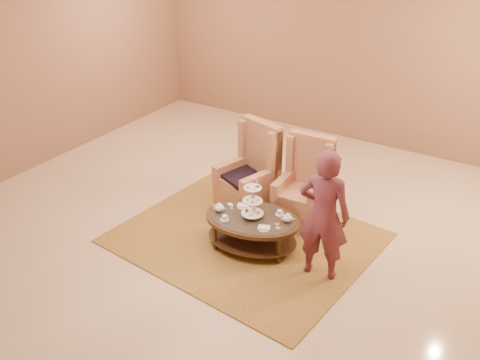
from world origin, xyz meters
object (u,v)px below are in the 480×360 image
Objects in this scene: armchair_left at (251,180)px; person at (324,215)px; tea_table at (252,223)px; armchair_right at (304,192)px.

person is (1.52, -0.93, 0.39)m from armchair_left.
tea_table is 1.05m from armchair_left.
armchair_right is 1.35m from person.
armchair_left is 1.07× the size of armchair_right.
armchair_left reaches higher than armchair_right.
armchair_right is (0.22, 1.02, 0.03)m from tea_table.
armchair_right is 0.73× the size of person.
armchair_left is at bearing 110.70° from tea_table.
person is at bearing -57.77° from armchair_right.
armchair_right is at bearing -63.49° from person.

